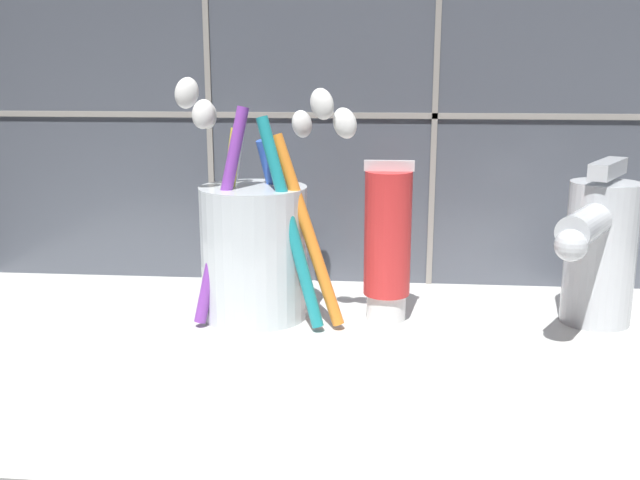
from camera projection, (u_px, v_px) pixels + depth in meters
The scene contains 5 objects.
sink_counter at pixel (413, 367), 49.22cm from camera, with size 79.41×34.57×2.00cm, color silver.
tile_wall_backsplash at pixel (413, 51), 61.21cm from camera, with size 89.41×1.72×45.07cm.
toothbrush_cup at pixel (255, 245), 55.30cm from camera, with size 14.43×11.76×18.69cm.
toothpaste_tube at pixel (387, 243), 54.34cm from camera, with size 3.74×3.57×12.45cm.
sink_faucet at pixel (598, 247), 53.27cm from camera, with size 7.78×11.12×12.50cm.
Camera 1 is at (-2.37, -46.24, 20.94)cm, focal length 40.00 mm.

